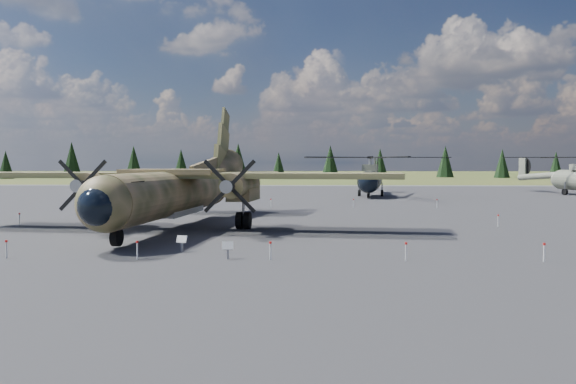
{
  "coord_description": "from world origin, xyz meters",
  "views": [
    {
      "loc": [
        3.72,
        -38.24,
        4.35
      ],
      "look_at": [
        2.2,
        2.0,
        2.24
      ],
      "focal_mm": 35.0,
      "sensor_mm": 36.0,
      "label": 1
    }
  ],
  "objects": [
    {
      "name": "treeline",
      "position": [
        -3.33,
        -3.93,
        4.79
      ],
      "size": [
        289.36,
        294.28,
        10.9
      ],
      "color": "black",
      "rests_on": "ground"
    },
    {
      "name": "transport_plane",
      "position": [
        -5.1,
        -0.69,
        2.82
      ],
      "size": [
        29.86,
        27.01,
        9.82
      ],
      "rotation": [
        0.0,
        0.0,
        -0.1
      ],
      "color": "#414224",
      "rests_on": "ground"
    },
    {
      "name": "barrier_fence",
      "position": [
        -0.46,
        -0.08,
        0.51
      ],
      "size": [
        33.12,
        29.62,
        0.85
      ],
      "color": "silver",
      "rests_on": "ground"
    },
    {
      "name": "ground",
      "position": [
        0.0,
        0.0,
        0.0
      ],
      "size": [
        500.0,
        500.0,
        0.0
      ],
      "primitive_type": "plane",
      "color": "brown",
      "rests_on": "ground"
    },
    {
      "name": "info_placard_left",
      "position": [
        -2.49,
        -11.3,
        0.54
      ],
      "size": [
        0.55,
        0.34,
        0.81
      ],
      "rotation": [
        0.0,
        0.0,
        -0.25
      ],
      "color": "gray",
      "rests_on": "ground"
    },
    {
      "name": "helicopter_near",
      "position": [
        11.49,
        33.51,
        3.66
      ],
      "size": [
        23.39,
        25.28,
        5.16
      ],
      "rotation": [
        0.0,
        0.0,
        -0.17
      ],
      "color": "slate",
      "rests_on": "ground"
    },
    {
      "name": "apron",
      "position": [
        0.0,
        10.0,
        0.0
      ],
      "size": [
        120.0,
        120.0,
        0.04
      ],
      "primitive_type": "cube",
      "color": "slate",
      "rests_on": "ground"
    },
    {
      "name": "info_placard_right",
      "position": [
        0.05,
        -13.24,
        0.53
      ],
      "size": [
        0.53,
        0.3,
        0.79
      ],
      "rotation": [
        0.0,
        0.0,
        0.18
      ],
      "color": "gray",
      "rests_on": "ground"
    }
  ]
}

